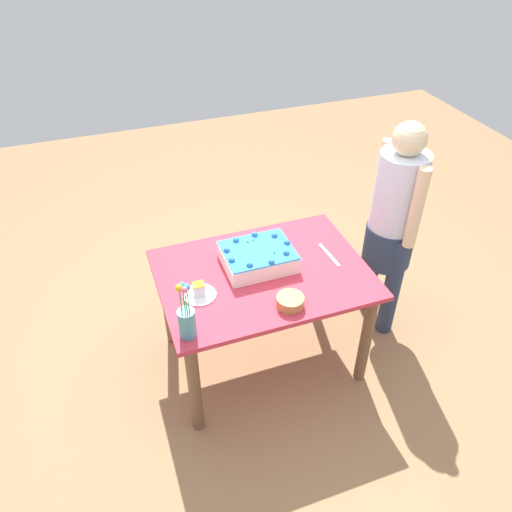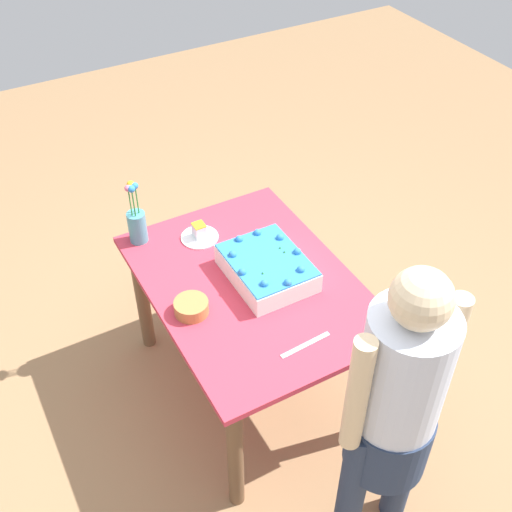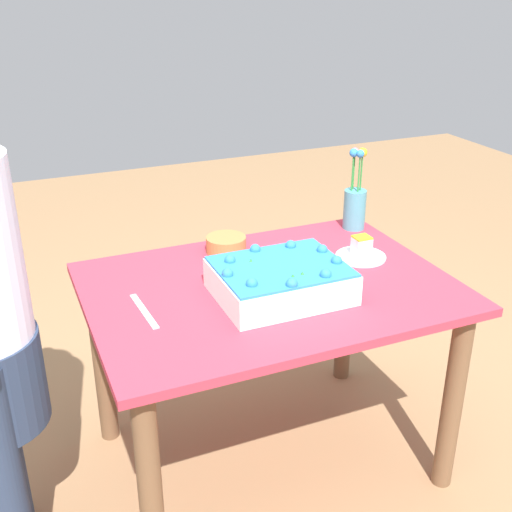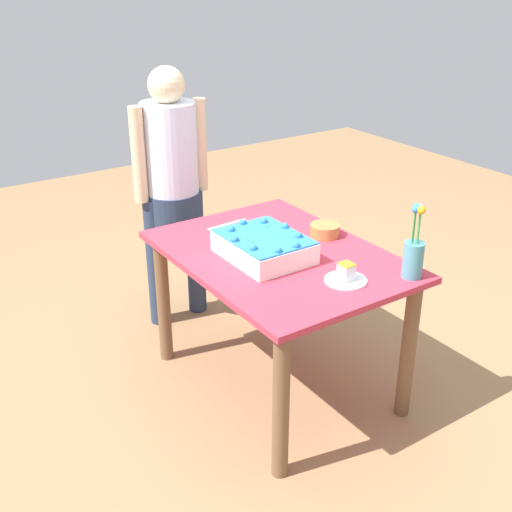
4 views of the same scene
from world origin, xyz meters
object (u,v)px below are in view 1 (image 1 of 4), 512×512
Objects in this scene: fruit_bowl at (290,301)px; serving_plate_with_slice at (199,292)px; sheet_cake at (258,257)px; person_standing at (393,219)px; cake_knife at (329,255)px; flower_vase at (187,319)px.

serving_plate_with_slice is at bearing 150.96° from fruit_bowl.
person_standing reaches higher than sheet_cake.
cake_knife is 0.71× the size of flower_vase.
flower_vase is at bearing 16.41° from person_standing.
sheet_cake is 1.73× the size of cake_knife.
sheet_cake is at bearing 96.14° from fruit_bowl.
flower_vase is (-0.13, -0.26, 0.08)m from serving_plate_with_slice.
flower_vase reaches higher than fruit_bowl.
fruit_bowl is 0.10× the size of person_standing.
person_standing reaches higher than flower_vase.
serving_plate_with_slice is 0.30m from flower_vase.
fruit_bowl is (0.04, -0.39, -0.02)m from sheet_cake.
sheet_cake is at bearing -102.24° from cake_knife.
serving_plate_with_slice is (-0.39, -0.15, -0.03)m from sheet_cake.
sheet_cake is 0.67m from flower_vase.
fruit_bowl is at bearing 2.23° from flower_vase.
person_standing is at bearing 6.86° from serving_plate_with_slice.
fruit_bowl reaches higher than cake_knife.
cake_knife is at bearing 39.70° from fruit_bowl.
person_standing is at bearing 0.32° from sheet_cake.
fruit_bowl is at bearing -83.86° from sheet_cake.
flower_vase reaches higher than sheet_cake.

